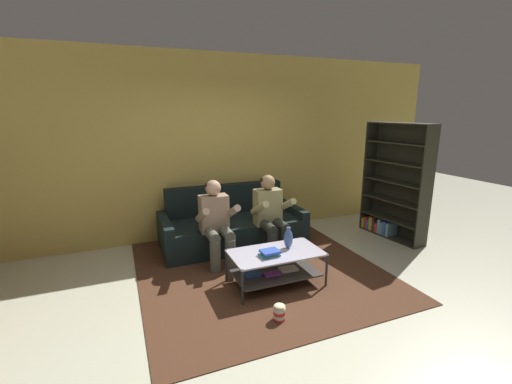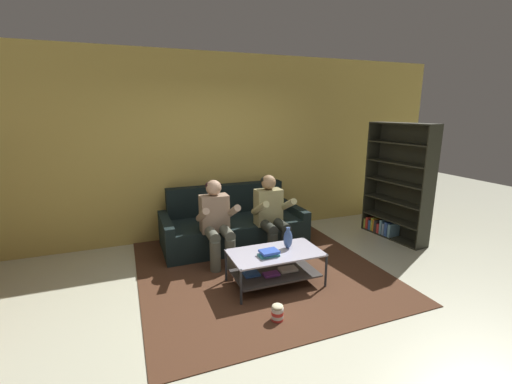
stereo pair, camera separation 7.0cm
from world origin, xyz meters
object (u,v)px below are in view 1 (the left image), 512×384
vase (288,238)px  popcorn_tub (279,312)px  coffee_table (275,263)px  bookshelf (394,190)px  couch (232,226)px  person_seated_left (216,219)px  book_stack (270,253)px  person_seated_right (271,212)px

vase → popcorn_tub: size_ratio=1.46×
coffee_table → vase: 0.33m
bookshelf → popcorn_tub: bearing=-152.5°
couch → person_seated_left: bearing=-125.1°
book_stack → bookshelf: bookshelf is taller
person_seated_left → coffee_table: 1.04m
couch → coffee_table: bearing=-87.2°
coffee_table → vase: vase is taller
couch → vase: 1.42m
book_stack → popcorn_tub: size_ratio=1.31×
person_seated_right → coffee_table: size_ratio=1.06×
person_seated_left → popcorn_tub: size_ratio=6.28×
couch → bookshelf: bookshelf is taller
vase → coffee_table: bearing=-164.5°
person_seated_right → coffee_table: bearing=-111.0°
couch → person_seated_right: bearing=-54.9°
bookshelf → popcorn_tub: size_ratio=10.29×
couch → book_stack: 1.51m
popcorn_tub → bookshelf: bearing=27.5°
person_seated_right → couch: bearing=125.1°
person_seated_left → vase: size_ratio=4.30×
person_seated_left → person_seated_right: 0.80m
couch → person_seated_right: 0.78m
book_stack → bookshelf: 2.75m
couch → vase: (0.26, -1.37, 0.26)m
coffee_table → popcorn_tub: coffee_table is taller
couch → vase: size_ratio=8.21×
coffee_table → vase: (0.19, 0.05, 0.27)m
coffee_table → vase: bearing=15.5°
couch → vase: bearing=-79.1°
person_seated_left → book_stack: bearing=-68.7°
book_stack → person_seated_right: bearing=64.7°
person_seated_left → bookshelf: bookshelf is taller
couch → popcorn_tub: size_ratio=12.00×
couch → book_stack: size_ratio=9.13×
vase → couch: bearing=100.9°
coffee_table → vase: size_ratio=4.10×
vase → bookshelf: bearing=17.2°
book_stack → coffee_table: bearing=32.8°
vase → popcorn_tub: 0.98m
person_seated_left → coffee_table: (0.47, -0.86, -0.34)m
vase → bookshelf: size_ratio=0.14×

